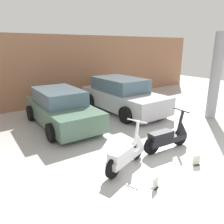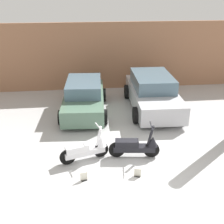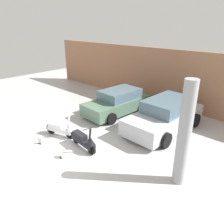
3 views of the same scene
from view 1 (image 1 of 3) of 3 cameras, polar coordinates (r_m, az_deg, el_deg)
ground_plane at (r=5.92m, az=19.72°, el=-12.84°), size 28.00×28.00×0.00m
wall_back at (r=11.13m, az=-13.80°, el=10.53°), size 19.60×0.12×3.34m
scooter_front_left at (r=5.37m, az=4.10°, el=-10.37°), size 1.50×0.72×1.08m
scooter_front_right at (r=6.40m, az=14.61°, el=-6.11°), size 1.58×0.57×1.10m
car_rear_left at (r=8.23m, az=-13.14°, el=0.97°), size 2.05×3.95×1.31m
car_rear_center at (r=9.76m, az=2.69°, el=4.34°), size 2.17×4.34×1.46m
placard_near_left_scooter at (r=4.84m, az=11.28°, el=-17.79°), size 0.20×0.15×0.26m
placard_near_right_scooter at (r=5.91m, az=21.18°, el=-11.77°), size 0.20×0.16×0.26m
support_column_side at (r=9.51m, az=25.39°, el=8.33°), size 0.39×0.39×3.34m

